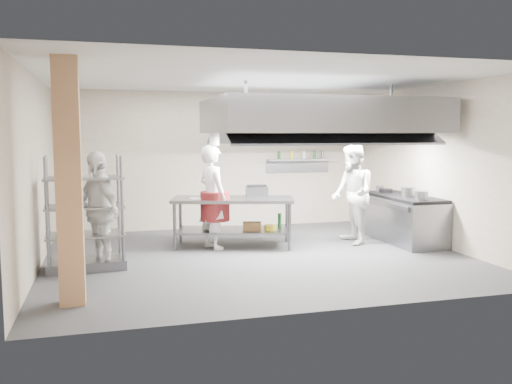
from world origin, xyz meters
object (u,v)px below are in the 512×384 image
object	(u,v)px
island	(233,222)
chef_head	(212,197)
stockpot	(408,192)
chef_line	(352,194)
griddle	(257,192)
pass_rack	(85,213)
cooking_range	(403,220)
chef_plating	(98,210)

from	to	relation	value
island	chef_head	size ratio (longest dim) A/B	1.17
stockpot	chef_line	bearing A→B (deg)	165.74
griddle	stockpot	bearing A→B (deg)	-3.63
chef_head	stockpot	size ratio (longest dim) A/B	7.13
island	pass_rack	bearing A→B (deg)	-142.90
stockpot	chef_head	bearing A→B (deg)	171.57
island	pass_rack	size ratio (longest dim) A/B	1.26
pass_rack	stockpot	size ratio (longest dim) A/B	6.63
chef_head	chef_line	xyz separation A→B (m)	(2.64, -0.28, 0.01)
cooking_range	chef_plating	size ratio (longest dim) A/B	1.09
griddle	stockpot	world-z (taller)	griddle
stockpot	pass_rack	bearing A→B (deg)	-176.04
island	griddle	bearing A→B (deg)	20.38
island	cooking_range	bearing A→B (deg)	7.98
stockpot	griddle	bearing A→B (deg)	166.44
chef_plating	pass_rack	bearing A→B (deg)	-126.28
island	griddle	distance (m)	0.73
pass_rack	chef_plating	distance (m)	0.20
island	stockpot	xyz separation A→B (m)	(3.27, -0.63, 0.54)
chef_plating	griddle	distance (m)	3.06
pass_rack	griddle	world-z (taller)	pass_rack
chef_line	griddle	size ratio (longest dim) A/B	4.74
chef_line	chef_plating	xyz separation A→B (m)	(-4.62, -0.69, -0.04)
chef_head	stockpot	bearing A→B (deg)	-120.56
pass_rack	chef_plating	bearing A→B (deg)	-11.39
chef_head	griddle	bearing A→B (deg)	-103.65
chef_plating	cooking_range	bearing A→B (deg)	67.74
pass_rack	chef_line	world-z (taller)	chef_line
griddle	chef_plating	bearing A→B (deg)	-148.91
island	griddle	size ratio (longest dim) A/B	5.52
pass_rack	chef_head	xyz separation A→B (m)	(2.18, 0.95, 0.07)
island	stockpot	distance (m)	3.37
island	chef_line	size ratio (longest dim) A/B	1.16
island	chef_plating	bearing A→B (deg)	-140.72
cooking_range	chef_head	bearing A→B (deg)	174.86
griddle	chef_line	bearing A→B (deg)	-3.22
chef_line	stockpot	distance (m)	1.06
pass_rack	chef_line	bearing A→B (deg)	4.06
island	pass_rack	xyz separation A→B (m)	(-2.58, -1.04, 0.42)
cooking_range	stockpot	size ratio (longest dim) A/B	7.55
chef_line	stockpot	size ratio (longest dim) A/B	7.18
cooking_range	griddle	bearing A→B (deg)	170.70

